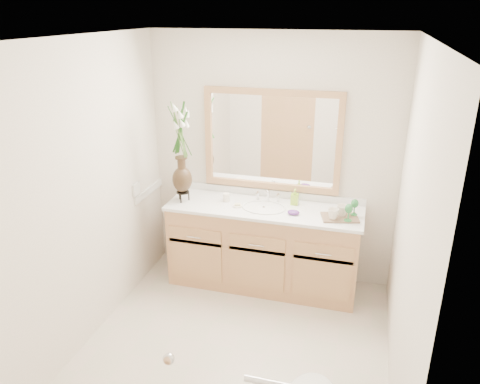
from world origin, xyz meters
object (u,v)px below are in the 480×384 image
(tumbler, at_px, (226,197))
(soap_bottle, at_px, (295,197))
(flower_vase, at_px, (180,138))
(tray, at_px, (340,218))

(tumbler, distance_m, soap_bottle, 0.66)
(flower_vase, distance_m, soap_bottle, 1.21)
(tumbler, bearing_deg, flower_vase, -166.24)
(flower_vase, height_order, tray, flower_vase)
(flower_vase, xyz_separation_m, soap_bottle, (1.06, 0.20, -0.55))
(tumbler, xyz_separation_m, tray, (1.09, -0.11, -0.03))
(soap_bottle, relative_size, tray, 0.44)
(flower_vase, height_order, soap_bottle, flower_vase)
(soap_bottle, bearing_deg, flower_vase, -168.79)
(soap_bottle, height_order, tray, soap_bottle)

